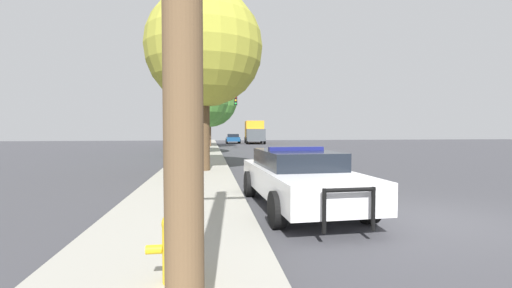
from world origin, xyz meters
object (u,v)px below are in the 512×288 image
Objects in this scene: fire_hydrant at (174,245)px; tree_sidewalk_far at (209,99)px; police_car at (298,176)px; tree_sidewalk_mid at (197,97)px; traffic_light at (213,110)px; box_truck at (254,132)px; tree_sidewalk_near at (204,48)px; car_background_distant at (233,138)px.

tree_sidewalk_far is at bearing 89.32° from fire_hydrant.
tree_sidewalk_mid reaches higher than police_car.
traffic_light is 0.66× the size of box_truck.
tree_sidewalk_near is (-0.49, -17.53, 1.54)m from traffic_light.
tree_sidewalk_far reaches higher than box_truck.
tree_sidewalk_far is at bearing 85.42° from tree_sidewalk_mid.
car_background_distant is 0.55× the size of box_truck.
tree_sidewalk_far reaches higher than tree_sidewalk_near.
fire_hydrant is (-2.51, -4.03, -0.19)m from police_car.
box_truck is at bearing 59.25° from tree_sidewalk_far.
fire_hydrant is at bearing 55.29° from police_car.
box_truck is 0.97× the size of tree_sidewalk_far.
police_car is 4.75m from fire_hydrant.
fire_hydrant is 28.51m from traffic_light.
fire_hydrant is 22.27m from tree_sidewalk_mid.
tree_sidewalk_mid reaches higher than box_truck.
car_background_distant is 22.25m from tree_sidewalk_mid.
tree_sidewalk_far is at bearing -88.64° from police_car.
box_truck reaches higher than fire_hydrant.
box_truck is (6.55, 43.23, 1.08)m from fire_hydrant.
tree_sidewalk_mid is (-7.03, -21.28, 2.67)m from box_truck.
traffic_light reaches higher than box_truck.
tree_sidewalk_far is (0.39, 32.88, 4.57)m from fire_hydrant.
police_car reaches higher than fire_hydrant.
tree_sidewalk_far reaches higher than traffic_light.
car_background_distant is 3.10m from box_truck.
traffic_light is 1.19× the size of car_background_distant.
police_car is 29.25m from tree_sidewalk_far.
car_background_distant is at bearing -2.10° from box_truck.
tree_sidewalk_near is at bearing -91.61° from traffic_light.
box_truck is (2.95, -0.29, 0.93)m from car_background_distant.
police_car is at bearing -90.05° from car_background_distant.
car_background_distant is at bearing -94.42° from police_car.
tree_sidewalk_far reaches higher than tree_sidewalk_mid.
police_car is 24.54m from traffic_light.
box_truck is at bearing 71.71° from tree_sidewalk_mid.
car_background_distant is 11.96m from tree_sidewalk_far.
police_car reaches higher than car_background_distant.
police_car is 6.56× the size of fire_hydrant.
traffic_light is 16.15m from box_truck.
fire_hydrant is at bearing 84.97° from box_truck.
box_truck is at bearing -4.15° from car_background_distant.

